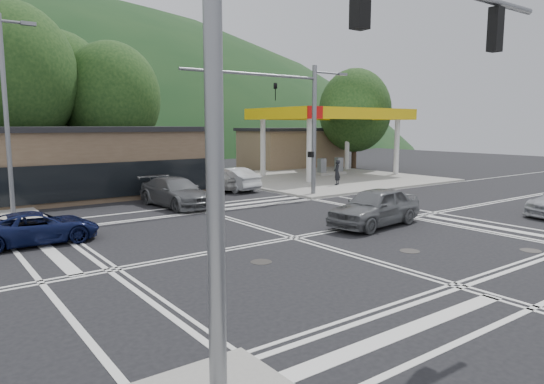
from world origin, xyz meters
TOP-DOWN VIEW (x-y plane):
  - ground at (0.00, 0.00)m, footprint 120.00×120.00m
  - sidewalk_ne at (15.00, 15.00)m, footprint 16.00×16.00m
  - gas_station_canopy at (16.99, 15.99)m, footprint 12.32×8.34m
  - convenience_store at (20.00, 25.00)m, footprint 10.00×6.00m
  - tree_n_b at (-6.00, 24.00)m, footprint 9.00×9.00m
  - tree_n_c at (1.00, 24.00)m, footprint 7.60×7.60m
  - tree_n_e at (-2.00, 28.00)m, footprint 8.40×8.40m
  - tree_ne at (24.00, 20.00)m, footprint 7.20×7.20m
  - streetlight_nw at (-8.44, 9.00)m, footprint 2.50×0.25m
  - signal_mast_ne at (6.95, 8.20)m, footprint 11.65×0.30m
  - signal_mast_sw at (-6.39, -8.20)m, footprint 9.14×0.28m
  - car_blue_west at (-8.30, 5.00)m, footprint 4.43×2.14m
  - car_grey_center at (4.31, -0.30)m, footprint 5.16×2.60m
  - car_queue_a at (5.32, 13.50)m, footprint 2.28×4.88m
  - car_queue_b at (4.88, 14.00)m, footprint 1.84×4.49m
  - car_northbound at (-0.50, 9.59)m, footprint 2.64×5.58m
  - pedestrian at (12.47, 10.51)m, footprint 0.78×0.68m

SIDE VIEW (x-z plane):
  - ground at x=0.00m, z-range 0.00..0.00m
  - sidewalk_ne at x=15.00m, z-range 0.00..0.15m
  - car_blue_west at x=-8.30m, z-range 0.00..1.22m
  - car_queue_b at x=4.88m, z-range 0.00..1.53m
  - car_queue_a at x=5.32m, z-range 0.00..1.55m
  - car_northbound at x=-0.50m, z-range 0.00..1.57m
  - car_grey_center at x=4.31m, z-range 0.00..1.69m
  - pedestrian at x=12.47m, z-range 0.15..1.94m
  - convenience_store at x=20.00m, z-range 0.00..3.80m
  - gas_station_canopy at x=16.99m, z-range 2.17..7.92m
  - streetlight_nw at x=-8.44m, z-range 0.55..9.55m
  - signal_mast_ne at x=6.95m, z-range 1.07..9.07m
  - signal_mast_sw at x=-6.39m, z-range 1.12..9.12m
  - tree_ne at x=24.00m, z-range 0.85..10.84m
  - tree_n_c at x=1.00m, z-range 1.06..11.93m
  - tree_n_e at x=-2.00m, z-range 1.15..13.13m
  - tree_n_b at x=-6.00m, z-range 1.30..14.28m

